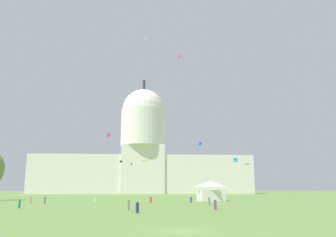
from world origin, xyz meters
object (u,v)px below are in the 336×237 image
Objects in this scene: person_tan_mid_left at (30,200)px; kite_magenta_mid at (109,136)px; person_white_front_right at (95,199)px; kite_violet_low at (132,164)px; kite_pink_low at (248,165)px; person_navy_deep_crowd at (137,208)px; person_grey_front_center at (45,200)px; capitol_building at (143,155)px; kite_black_low at (121,161)px; kite_gold_high at (146,40)px; kite_red_high at (179,58)px; person_purple_edge_west at (215,205)px; person_red_back_left at (151,200)px; kite_lime_low at (144,162)px; event_tent at (211,191)px; person_grey_edge_east at (209,202)px; kite_blue_mid at (200,144)px; kite_turquoise_low at (235,160)px; person_denim_near_tree_east at (191,200)px; kite_cyan_high at (157,129)px; person_teal_front_left at (19,204)px; person_grey_aisle_center at (128,205)px.

kite_magenta_mid is (13.39, 37.93, 20.52)m from person_tan_mid_left.
person_white_front_right is 1.86× the size of kite_violet_low.
person_navy_deep_crowd is at bearing -128.53° from kite_pink_low.
kite_violet_low reaches higher than person_grey_front_center.
kite_pink_low is (28.10, -128.34, -14.67)m from capitol_building.
kite_black_low is (2.06, 66.72, 14.14)m from person_white_front_right.
person_tan_mid_left is at bearing 114.71° from person_navy_deep_crowd.
kite_black_low is at bearing -137.32° from kite_gold_high.
kite_red_high is at bearing 54.97° from kite_gold_high.
person_grey_front_center is at bearing -102.43° from person_tan_mid_left.
kite_gold_high is (-11.11, 50.99, 50.95)m from person_purple_edge_west.
kite_black_low is at bearing 170.29° from person_red_back_left.
kite_lime_low is 1.42× the size of kite_pink_low.
event_tent is at bearing 54.46° from person_navy_deep_crowd.
person_purple_edge_west is 1.12× the size of person_tan_mid_left.
person_grey_edge_east is at bearing 110.59° from kite_violet_low.
kite_pink_low reaches higher than person_navy_deep_crowd.
kite_lime_low is at bearing 157.14° from event_tent.
kite_magenta_mid is 0.97× the size of kite_red_high.
kite_blue_mid is 31.67m from kite_turquoise_low.
person_denim_near_tree_east is 0.37× the size of kite_red_high.
kite_turquoise_low reaches higher than person_white_front_right.
person_white_front_right is at bearing -95.07° from capitol_building.
person_tan_mid_left is 116.86m from kite_cyan_high.
kite_black_low reaches higher than kite_turquoise_low.
person_navy_deep_crowd is (-12.44, -6.92, -0.03)m from person_purple_edge_west.
person_white_front_right is 0.38× the size of kite_red_high.
person_white_front_right is 0.46× the size of kite_gold_high.
person_teal_front_left is 30.21m from person_red_back_left.
kite_cyan_high is (-10.69, 94.29, 32.88)m from event_tent.
kite_gold_high is 3.18× the size of kite_black_low.
event_tent is at bearing -81.90° from capitol_building.
person_navy_deep_crowd is 0.95× the size of person_grey_front_center.
kite_pink_low is (20.80, -96.29, -25.89)m from kite_cyan_high.
kite_cyan_high is at bearing 98.19° from kite_pink_low.
kite_red_high is at bearing 26.19° from person_white_front_right.
kite_violet_low reaches higher than kite_pink_low.
person_navy_deep_crowd is at bearing 148.95° from kite_cyan_high.
person_red_back_left is at bearing 160.42° from person_grey_aisle_center.
kite_magenta_mid is 43.95m from kite_turquoise_low.
person_purple_edge_west is 100.14m from kite_black_low.
kite_turquoise_low is (29.05, -112.10, -12.02)m from capitol_building.
event_tent reaches higher than person_tan_mid_left.
capitol_building is 172.78m from person_navy_deep_crowd.
person_navy_deep_crowd is at bearing 101.93° from kite_violet_low.
kite_lime_low reaches higher than event_tent.
person_navy_deep_crowd is 105.14m from kite_black_low.
kite_red_high is (-9.06, -6.75, 35.23)m from event_tent.
person_grey_edge_east is at bearing -85.84° from person_tan_mid_left.
person_grey_aisle_center is 48.70m from kite_pink_low.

